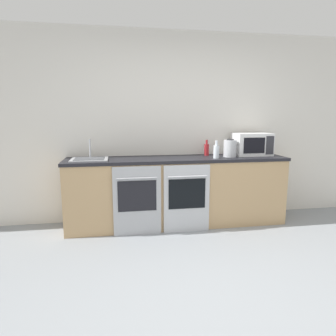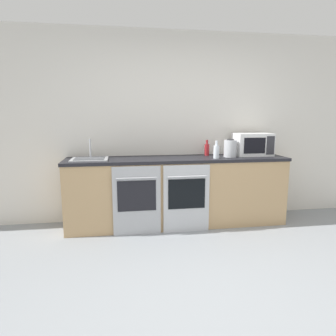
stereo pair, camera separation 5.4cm
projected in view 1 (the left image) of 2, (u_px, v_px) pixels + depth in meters
name	position (u px, v px, depth m)	size (l,w,h in m)	color
ground_plane	(221.00, 301.00, 2.40)	(16.00, 16.00, 0.00)	gray
wall_back	(173.00, 127.00, 4.22)	(10.00, 0.06, 2.60)	silver
counter_back	(177.00, 191.00, 4.05)	(2.92, 0.61, 0.92)	tan
oven_left	(137.00, 201.00, 3.66)	(0.59, 0.06, 0.86)	#A8AAAF
oven_right	(187.00, 198.00, 3.76)	(0.59, 0.06, 0.86)	#B7BABF
microwave	(252.00, 144.00, 4.18)	(0.50, 0.35, 0.31)	silver
bottle_clear	(216.00, 151.00, 3.88)	(0.07, 0.07, 0.23)	silver
bottle_red	(207.00, 149.00, 4.18)	(0.07, 0.07, 0.22)	maroon
kettle	(230.00, 148.00, 4.03)	(0.17, 0.17, 0.24)	#B7BABF
sink	(89.00, 159.00, 3.76)	(0.46, 0.39, 0.25)	#A8AAAF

